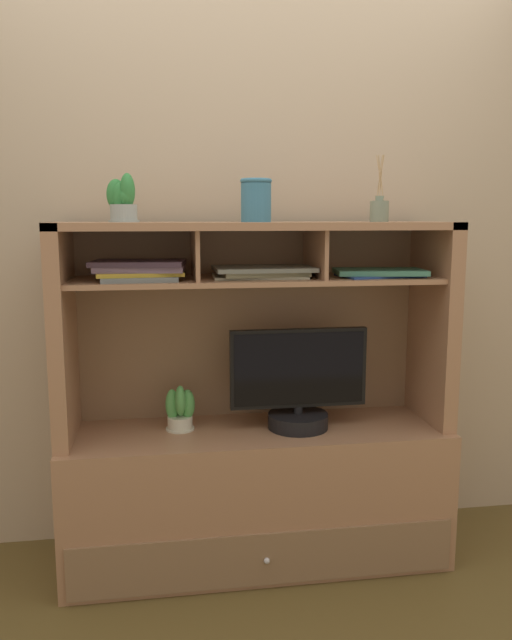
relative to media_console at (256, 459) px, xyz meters
The scene contains 11 objects.
floor_plane 0.44m from the media_console, 90.00° to the right, with size 6.00×6.00×0.02m, color brown.
back_wall 1.01m from the media_console, 90.00° to the left, with size 6.00×0.02×2.80m, color tan.
media_console is the anchor object (origin of this frame).
tv_monitor 0.36m from the media_console, 13.70° to the right, with size 0.57×0.25×0.42m.
potted_orchid 0.38m from the media_console, behind, with size 0.12×0.12×0.19m.
magazine_stack_left 0.79m from the media_console, 27.72° to the right, with size 0.40×0.28×0.04m.
magazine_stack_centre 0.93m from the media_console, ahead, with size 0.38×0.25×0.03m.
magazine_stack_right 0.93m from the media_console, behind, with size 0.37×0.27×0.08m.
diffuser_bottle 1.15m from the media_console, ahead, with size 0.08×0.08×0.27m.
potted_succulent 1.19m from the media_console, behind, with size 0.12×0.12×0.18m.
ceramic_vase 1.07m from the media_console, 90.00° to the right, with size 0.12×0.12×0.17m.
Camera 1 is at (-0.39, -2.49, 1.44)m, focal length 35.42 mm.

